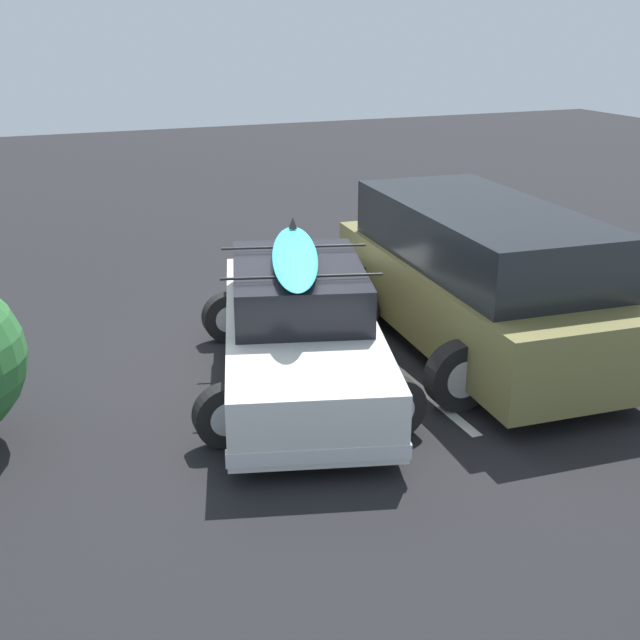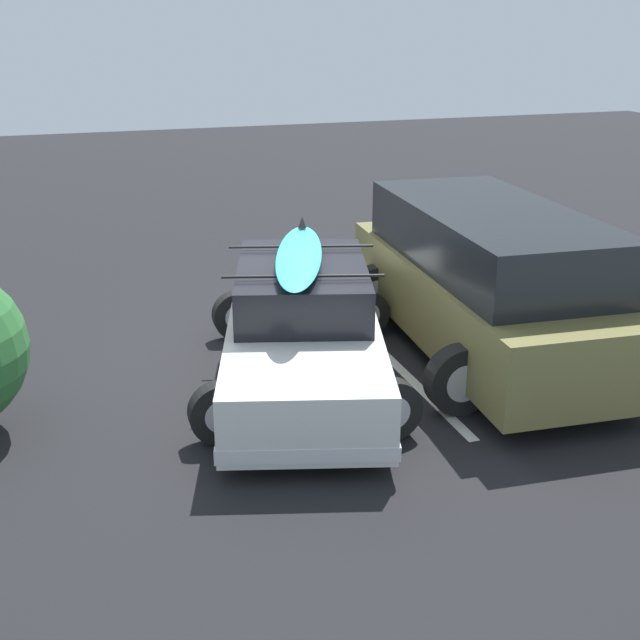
{
  "view_description": "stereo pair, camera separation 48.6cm",
  "coord_description": "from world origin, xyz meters",
  "views": [
    {
      "loc": [
        2.68,
        7.99,
        3.82
      ],
      "look_at": [
        -0.15,
        0.93,
        0.95
      ],
      "focal_mm": 45.0,
      "sensor_mm": 36.0,
      "label": 1
    },
    {
      "loc": [
        2.23,
        8.15,
        3.82
      ],
      "look_at": [
        -0.15,
        0.93,
        0.95
      ],
      "focal_mm": 45.0,
      "sensor_mm": 36.0,
      "label": 2
    }
  ],
  "objects": [
    {
      "name": "parking_stripe",
      "position": [
        -1.32,
        0.33,
        0.0
      ],
      "size": [
        0.12,
        3.65,
        0.0
      ],
      "primitive_type": "cube",
      "rotation": [
        0.0,
        0.0,
        1.57
      ],
      "color": "silver",
      "rests_on": "ground"
    },
    {
      "name": "sedan_car",
      "position": [
        -0.16,
        0.29,
        0.63
      ],
      "size": [
        2.91,
        4.59,
        1.6
      ],
      "color": "silver",
      "rests_on": "ground"
    },
    {
      "name": "ground_plane",
      "position": [
        0.0,
        0.0,
        -0.01
      ],
      "size": [
        44.0,
        44.0,
        0.02
      ],
      "primitive_type": "cube",
      "color": "black",
      "rests_on": "ground"
    },
    {
      "name": "suv_car",
      "position": [
        -2.49,
        0.17,
        0.92
      ],
      "size": [
        2.8,
        5.04,
        1.78
      ],
      "color": "brown",
      "rests_on": "ground"
    }
  ]
}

